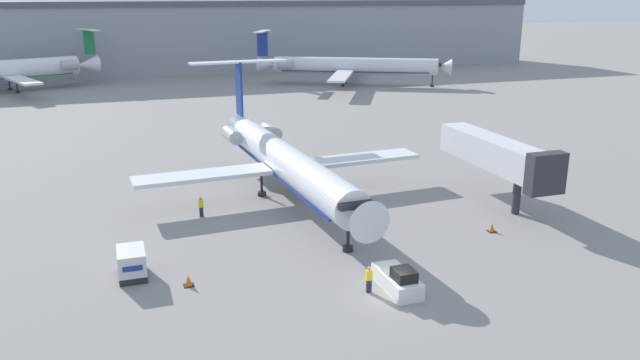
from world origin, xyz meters
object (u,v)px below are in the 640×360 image
at_px(pushback_tug, 397,280).
at_px(traffic_cone_right, 492,228).
at_px(airplane_parked_far_right, 350,66).
at_px(luggage_cart, 132,263).
at_px(jet_bridge, 498,155).
at_px(traffic_cone_left, 188,281).
at_px(airplane_main, 285,160).
at_px(worker_near_tug, 369,279).
at_px(worker_by_wing, 201,206).
at_px(airplane_parked_far_left, 4,71).

height_order(pushback_tug, traffic_cone_right, pushback_tug).
bearing_deg(airplane_parked_far_right, luggage_cart, -120.43).
bearing_deg(jet_bridge, traffic_cone_left, -164.05).
height_order(luggage_cart, jet_bridge, jet_bridge).
relative_size(airplane_main, pushback_tug, 7.86).
bearing_deg(worker_near_tug, traffic_cone_left, 156.75).
relative_size(worker_by_wing, traffic_cone_right, 2.55).
bearing_deg(pushback_tug, airplane_main, 94.48).
bearing_deg(traffic_cone_right, pushback_tug, -149.67).
height_order(worker_near_tug, worker_by_wing, worker_by_wing).
distance_m(airplane_main, airplane_parked_far_right, 73.59).
bearing_deg(airplane_parked_far_left, jet_bridge, -59.46).
bearing_deg(traffic_cone_left, jet_bridge, 15.95).
xyz_separation_m(worker_near_tug, airplane_parked_far_left, (-32.95, 98.77, 3.10)).
relative_size(traffic_cone_left, traffic_cone_right, 1.09).
bearing_deg(traffic_cone_right, worker_near_tug, -154.10).
distance_m(luggage_cart, jet_bridge, 32.58).
height_order(airplane_main, airplane_parked_far_left, airplane_parked_far_left).
xyz_separation_m(airplane_main, jet_bridge, (17.53, -7.69, 0.97)).
relative_size(airplane_main, traffic_cone_left, 44.86).
xyz_separation_m(worker_near_tug, traffic_cone_left, (-10.74, 4.61, -0.57)).
bearing_deg(jet_bridge, airplane_main, 156.33).
relative_size(traffic_cone_right, airplane_parked_far_left, 0.02).
bearing_deg(traffic_cone_left, traffic_cone_right, 4.50).
height_order(traffic_cone_right, airplane_parked_far_right, airplane_parked_far_right).
relative_size(traffic_cone_left, jet_bridge, 0.05).
bearing_deg(worker_near_tug, worker_by_wing, 114.69).
xyz_separation_m(airplane_main, traffic_cone_right, (13.16, -13.94, -3.16)).
distance_m(worker_near_tug, worker_by_wing, 19.17).
bearing_deg(airplane_main, traffic_cone_left, -124.78).
bearing_deg(airplane_main, airplane_parked_far_left, 112.98).
bearing_deg(worker_by_wing, airplane_parked_far_left, 107.05).
bearing_deg(jet_bridge, worker_by_wing, 169.78).
bearing_deg(luggage_cart, worker_by_wing, 59.09).
xyz_separation_m(traffic_cone_right, airplane_parked_far_left, (-46.37, 92.26, 3.70)).
relative_size(airplane_main, traffic_cone_right, 48.72).
bearing_deg(airplane_main, luggage_cart, -137.36).
distance_m(worker_near_tug, airplane_parked_far_right, 92.55).
bearing_deg(worker_near_tug, airplane_parked_far_left, 108.45).
bearing_deg(airplane_main, worker_near_tug, -90.73).
xyz_separation_m(worker_near_tug, traffic_cone_right, (13.42, 6.52, -0.60)).
bearing_deg(airplane_parked_far_left, pushback_tug, -70.62).
height_order(traffic_cone_right, jet_bridge, jet_bridge).
height_order(worker_near_tug, jet_bridge, jet_bridge).
distance_m(pushback_tug, traffic_cone_right, 13.37).
distance_m(worker_by_wing, airplane_parked_far_left, 85.15).
bearing_deg(traffic_cone_right, luggage_cart, 178.55).
height_order(airplane_main, airplane_parked_far_right, airplane_main).
bearing_deg(airplane_parked_far_left, traffic_cone_right, -63.31).
height_order(worker_near_tug, airplane_parked_far_right, airplane_parked_far_right).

